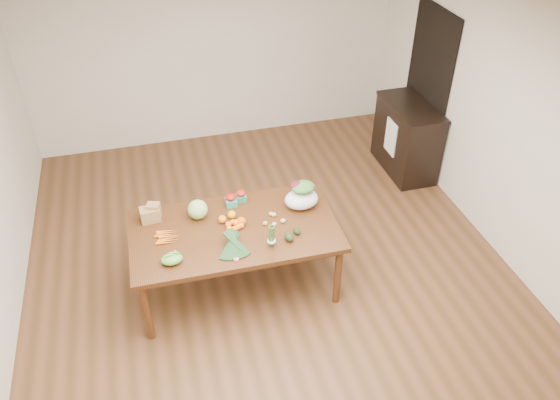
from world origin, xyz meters
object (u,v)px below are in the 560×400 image
object	(u,v)px
dining_table	(236,258)
asparagus_bundle	(271,236)
cabbage	(198,210)
salad_bag	(302,196)
cabinet	(407,138)
paper_bag	(150,213)
mandarin_cluster	(236,224)
kale_bunch	(234,246)

from	to	relation	value
dining_table	asparagus_bundle	bearing A→B (deg)	-49.19
cabbage	salad_bag	size ratio (longest dim) A/B	0.57
cabbage	asparagus_bundle	world-z (taller)	asparagus_bundle
asparagus_bundle	cabinet	bearing A→B (deg)	40.11
dining_table	paper_bag	bearing A→B (deg)	156.77
paper_bag	asparagus_bundle	distance (m)	1.24
mandarin_cluster	salad_bag	distance (m)	0.72
salad_bag	dining_table	bearing A→B (deg)	-167.71
cabinet	paper_bag	size ratio (longest dim) A/B	4.19
paper_bag	salad_bag	size ratio (longest dim) A/B	0.71
cabinet	dining_table	bearing A→B (deg)	-149.20
kale_bunch	dining_table	bearing A→B (deg)	79.60
kale_bunch	cabinet	bearing A→B (deg)	36.22
cabbage	kale_bunch	size ratio (longest dim) A/B	0.49
cabinet	kale_bunch	bearing A→B (deg)	-144.74
paper_bag	asparagus_bundle	xyz separation A→B (m)	(1.04, -0.68, 0.04)
kale_bunch	asparagus_bundle	size ratio (longest dim) A/B	1.60
dining_table	asparagus_bundle	distance (m)	0.66
cabinet	kale_bunch	size ratio (longest dim) A/B	2.55
salad_bag	asparagus_bundle	bearing A→B (deg)	-131.53
dining_table	kale_bunch	bearing A→B (deg)	-100.40
dining_table	kale_bunch	world-z (taller)	kale_bunch
asparagus_bundle	mandarin_cluster	bearing A→B (deg)	127.89
dining_table	cabbage	xyz separation A→B (m)	(-0.30, 0.26, 0.47)
mandarin_cluster	kale_bunch	world-z (taller)	kale_bunch
mandarin_cluster	kale_bunch	xyz separation A→B (m)	(-0.09, -0.35, 0.03)
kale_bunch	asparagus_bundle	bearing A→B (deg)	0.75
paper_bag	mandarin_cluster	distance (m)	0.84
kale_bunch	paper_bag	bearing A→B (deg)	136.52
paper_bag	kale_bunch	size ratio (longest dim) A/B	0.61
cabbage	asparagus_bundle	bearing A→B (deg)	-45.66
salad_bag	paper_bag	bearing A→B (deg)	172.92
cabinet	kale_bunch	distance (m)	3.28
cabbage	salad_bag	bearing A→B (deg)	-5.84
asparagus_bundle	cabbage	bearing A→B (deg)	135.30
mandarin_cluster	kale_bunch	size ratio (longest dim) A/B	0.45
paper_bag	asparagus_bundle	bearing A→B (deg)	-33.11
paper_bag	salad_bag	world-z (taller)	salad_bag
mandarin_cluster	dining_table	bearing A→B (deg)	-147.80
cabinet	asparagus_bundle	distance (m)	3.01
cabbage	asparagus_bundle	size ratio (longest dim) A/B	0.78
mandarin_cluster	asparagus_bundle	world-z (taller)	asparagus_bundle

